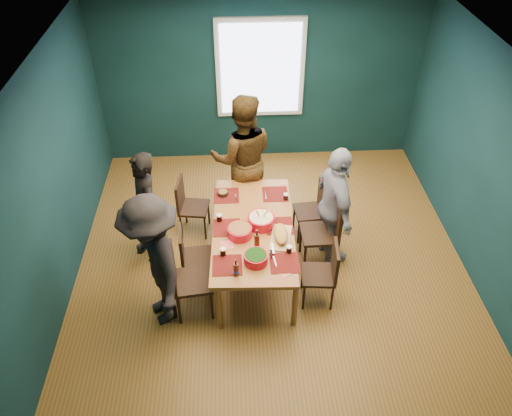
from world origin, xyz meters
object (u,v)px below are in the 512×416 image
(person_back, at_px, (243,158))
(cutting_board, at_px, (281,235))
(chair_left_mid, at_px, (190,253))
(chair_left_near, at_px, (184,277))
(dining_table, at_px, (253,231))
(person_far_left, at_px, (146,208))
(bowl_dumpling, at_px, (261,221))
(chair_right_far, at_px, (315,206))
(chair_left_far, at_px, (188,203))
(chair_right_near, at_px, (326,270))
(person_near_left, at_px, (154,262))
(chair_right_mid, at_px, (327,228))
(person_right, at_px, (335,207))
(bowl_salad, at_px, (240,231))
(bowl_herbs, at_px, (256,258))

(person_back, distance_m, cutting_board, 1.48)
(chair_left_mid, distance_m, chair_left_near, 0.46)
(dining_table, relative_size, cutting_board, 3.42)
(person_far_left, relative_size, bowl_dumpling, 4.79)
(chair_right_far, height_order, person_far_left, person_far_left)
(chair_left_far, relative_size, chair_right_near, 1.00)
(chair_right_far, xyz_separation_m, person_near_left, (-1.96, -1.31, 0.37))
(chair_right_mid, xyz_separation_m, cutting_board, (-0.62, -0.33, 0.21))
(person_right, relative_size, person_near_left, 0.97)
(chair_right_far, bearing_deg, bowl_salad, -147.12)
(person_right, bearing_deg, person_near_left, 103.29)
(chair_left_near, relative_size, chair_right_near, 1.13)
(person_right, xyz_separation_m, bowl_dumpling, (-0.92, -0.18, -0.02))
(bowl_dumpling, bearing_deg, chair_right_far, 39.15)
(person_back, height_order, bowl_herbs, person_back)
(chair_right_near, xyz_separation_m, bowl_salad, (-0.98, 0.39, 0.30))
(cutting_board, bearing_deg, chair_left_mid, -171.62)
(chair_right_far, bearing_deg, person_near_left, -151.14)
(chair_left_far, relative_size, chair_right_mid, 0.86)
(chair_left_near, height_order, bowl_salad, chair_left_near)
(chair_right_far, distance_m, person_back, 1.18)
(chair_right_near, height_order, cutting_board, cutting_board)
(chair_right_far, height_order, person_near_left, person_near_left)
(dining_table, relative_size, person_back, 1.06)
(person_near_left, bearing_deg, bowl_herbs, 70.43)
(dining_table, xyz_separation_m, chair_right_far, (0.86, 0.65, -0.18))
(chair_right_far, height_order, bowl_herbs, bowl_herbs)
(person_near_left, bearing_deg, chair_right_near, 70.61)
(person_back, height_order, person_near_left, person_back)
(chair_left_near, bearing_deg, person_back, 61.52)
(person_far_left, height_order, person_near_left, person_near_left)
(chair_right_mid, relative_size, person_right, 0.60)
(bowl_herbs, distance_m, cutting_board, 0.48)
(person_right, bearing_deg, dining_table, 92.53)
(person_back, bearing_deg, chair_right_near, 116.00)
(person_far_left, bearing_deg, chair_left_mid, 22.77)
(dining_table, distance_m, person_far_left, 1.37)
(person_back, xyz_separation_m, bowl_salad, (-0.08, -1.35, -0.13))
(chair_left_near, bearing_deg, bowl_salad, 28.99)
(chair_left_far, bearing_deg, chair_right_mid, -13.87)
(dining_table, distance_m, chair_left_far, 1.18)
(dining_table, height_order, cutting_board, cutting_board)
(person_near_left, bearing_deg, chair_right_far, 100.53)
(chair_right_mid, bearing_deg, dining_table, -174.09)
(chair_right_near, xyz_separation_m, person_right, (0.20, 0.74, 0.33))
(chair_left_far, distance_m, chair_right_near, 2.14)
(chair_left_far, distance_m, chair_right_far, 1.72)
(person_far_left, bearing_deg, chair_right_far, 74.35)
(chair_right_far, distance_m, person_right, 0.58)
(chair_right_mid, distance_m, person_far_left, 2.26)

